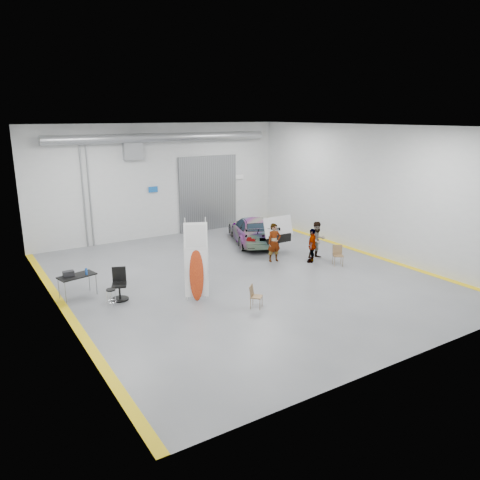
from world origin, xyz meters
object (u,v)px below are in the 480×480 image
person_b (317,240)px  folding_chair_far (338,259)px  surfboard_display (199,267)px  work_table (75,276)px  person_c (312,245)px  sedan_car (253,230)px  shop_stool (111,298)px  person_a (274,242)px  office_chair (119,286)px  folding_chair_near (256,301)px

person_b → folding_chair_far: person_b is taller
surfboard_display → work_table: surfboard_display is taller
folding_chair_far → surfboard_display: bearing=-146.1°
person_c → work_table: size_ratio=1.11×
person_b → folding_chair_far: size_ratio=1.94×
sedan_car → person_b: 3.93m
folding_chair_far → sedan_car: bearing=133.7°
shop_stool → person_a: bearing=9.0°
shop_stool → office_chair: 0.71m
folding_chair_near → shop_stool: 4.98m
shop_stool → work_table: size_ratio=0.47×
person_c → person_b: bearing=168.4°
person_b → folding_chair_near: size_ratio=2.14×
person_b → person_c: person_b is taller
sedan_car → folding_chair_near: (-4.57, -7.09, -0.43)m
folding_chair_near → work_table: size_ratio=0.57×
shop_stool → work_table: work_table is taller
sedan_car → work_table: (-9.54, -2.76, 0.13)m
surfboard_display → folding_chair_far: 7.00m
person_a → surfboard_display: (-4.93, -2.25, 0.34)m
shop_stool → work_table: (-0.80, 1.61, 0.48)m
person_c → surfboard_display: size_ratio=0.52×
sedan_car → folding_chair_far: sedan_car is taller
sedan_car → work_table: sedan_car is taller
sedan_car → folding_chair_near: 8.44m
person_b → surfboard_display: bearing=-162.5°
folding_chair_near → shop_stool: (-4.17, 2.71, 0.07)m
folding_chair_far → work_table: size_ratio=0.64×
surfboard_display → office_chair: (-2.45, 1.52, -0.71)m
person_a → shop_stool: bearing=-162.5°
person_c → folding_chair_far: bearing=81.9°
folding_chair_far → shop_stool: bearing=-152.6°
sedan_car → folding_chair_far: size_ratio=5.28×
folding_chair_far → office_chair: 9.47m
person_a → folding_chair_near: size_ratio=2.18×
person_c → folding_chair_far: size_ratio=1.75×
person_a → folding_chair_near: 5.42m
folding_chair_near → person_b: bearing=-11.5°
person_b → work_table: 10.63m
folding_chair_near → shop_stool: bearing=105.0°
person_a → sedan_car: bearing=82.1°
sedan_car → office_chair: size_ratio=4.07×
person_b → shop_stool: (-9.78, -0.59, -0.54)m
shop_stool → office_chair: size_ratio=0.57×
folding_chair_near → office_chair: size_ratio=0.70×
folding_chair_near → sedan_car: bearing=15.3°
shop_stool → person_c: bearing=1.5°
person_a → surfboard_display: size_ratio=0.58×
sedan_car → person_c: (0.44, -4.13, 0.10)m
sedan_car → person_b: (1.05, -3.79, 0.18)m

